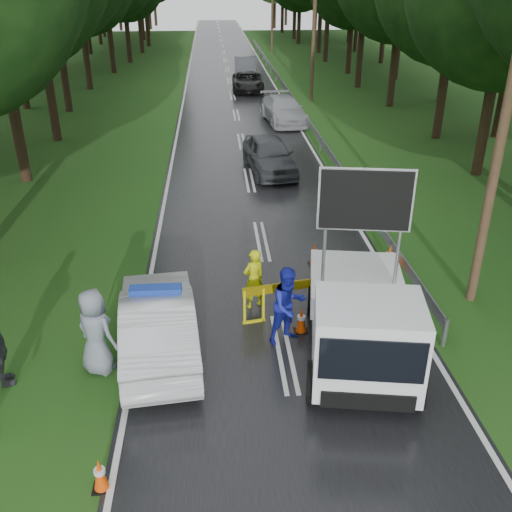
{
  "coord_description": "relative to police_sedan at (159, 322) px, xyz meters",
  "views": [
    {
      "loc": [
        -1.45,
        -10.52,
        7.75
      ],
      "look_at": [
        -0.46,
        2.36,
        1.3
      ],
      "focal_mm": 40.0,
      "sensor_mm": 36.0,
      "label": 1
    }
  ],
  "objects": [
    {
      "name": "ground",
      "position": [
        2.8,
        -0.32,
        -0.76
      ],
      "size": [
        160.0,
        160.0,
        0.0
      ],
      "primitive_type": "plane",
      "color": "#1A4A15",
      "rests_on": "ground"
    },
    {
      "name": "road",
      "position": [
        2.8,
        29.68,
        -0.75
      ],
      "size": [
        7.0,
        140.0,
        0.02
      ],
      "primitive_type": "cube",
      "color": "black",
      "rests_on": "ground"
    },
    {
      "name": "guardrail",
      "position": [
        6.5,
        29.35,
        -0.21
      ],
      "size": [
        0.12,
        60.06,
        0.7
      ],
      "color": "gray",
      "rests_on": "ground"
    },
    {
      "name": "utility_pole_near",
      "position": [
        8.0,
        1.68,
        4.31
      ],
      "size": [
        1.4,
        0.24,
        10.0
      ],
      "color": "#43331F",
      "rests_on": "ground"
    },
    {
      "name": "utility_pole_mid",
      "position": [
        8.0,
        27.68,
        4.31
      ],
      "size": [
        1.4,
        0.24,
        10.0
      ],
      "color": "#43331F",
      "rests_on": "ground"
    },
    {
      "name": "utility_pole_far",
      "position": [
        8.0,
        53.68,
        4.31
      ],
      "size": [
        1.4,
        0.24,
        10.0
      ],
      "color": "#43331F",
      "rests_on": "ground"
    },
    {
      "name": "police_sedan",
      "position": [
        0.0,
        0.0,
        0.0
      ],
      "size": [
        2.07,
        4.7,
        1.65
      ],
      "rotation": [
        0.0,
        0.0,
        3.25
      ],
      "color": "silver",
      "rests_on": "ground"
    },
    {
      "name": "work_truck",
      "position": [
        4.4,
        -0.71,
        0.32
      ],
      "size": [
        2.97,
        5.28,
        3.99
      ],
      "rotation": [
        0.0,
        0.0,
        -0.16
      ],
      "color": "gray",
      "rests_on": "ground"
    },
    {
      "name": "barrier",
      "position": [
        3.13,
        1.15,
        0.02
      ],
      "size": [
        2.43,
        0.53,
        1.02
      ],
      "rotation": [
        0.0,
        0.0,
        0.2
      ],
      "color": "yellow",
      "rests_on": "ground"
    },
    {
      "name": "officer",
      "position": [
        2.26,
        1.73,
        0.06
      ],
      "size": [
        0.71,
        0.62,
        1.63
      ],
      "primitive_type": "imported",
      "rotation": [
        0.0,
        0.0,
        3.63
      ],
      "color": "#C5D50B",
      "rests_on": "ground"
    },
    {
      "name": "civilian",
      "position": [
        2.94,
        0.18,
        0.19
      ],
      "size": [
        1.14,
        1.05,
        1.89
      ],
      "primitive_type": "imported",
      "rotation": [
        0.0,
        0.0,
        0.47
      ],
      "color": "#181F9E",
      "rests_on": "ground"
    },
    {
      "name": "bystander_right",
      "position": [
        -1.25,
        -0.63,
        0.23
      ],
      "size": [
        1.15,
        1.06,
        1.97
      ],
      "primitive_type": "imported",
      "rotation": [
        0.0,
        0.0,
        2.54
      ],
      "color": "slate",
      "rests_on": "ground"
    },
    {
      "name": "queue_car_first",
      "position": [
        3.73,
        12.75,
        0.01
      ],
      "size": [
        2.33,
        4.65,
        1.52
      ],
      "primitive_type": "imported",
      "rotation": [
        0.0,
        0.0,
        0.12
      ],
      "color": "#393B40",
      "rests_on": "ground"
    },
    {
      "name": "queue_car_second",
      "position": [
        5.4,
        21.7,
        -0.04
      ],
      "size": [
        2.57,
        5.13,
        1.43
      ],
      "primitive_type": "imported",
      "rotation": [
        0.0,
        0.0,
        0.12
      ],
      "color": "#A3A4AB",
      "rests_on": "ground"
    },
    {
      "name": "queue_car_third",
      "position": [
        3.99,
        31.44,
        -0.1
      ],
      "size": [
        2.3,
        4.78,
        1.31
      ],
      "primitive_type": "imported",
      "rotation": [
        0.0,
        0.0,
        -0.03
      ],
      "color": "black",
      "rests_on": "ground"
    },
    {
      "name": "queue_car_fourth",
      "position": [
        4.14,
        37.44,
        0.04
      ],
      "size": [
        1.87,
        4.9,
        1.59
      ],
      "primitive_type": "imported",
      "rotation": [
        0.0,
        0.0,
        -0.04
      ],
      "color": "#3B3D42",
      "rests_on": "ground"
    },
    {
      "name": "cone_near_left",
      "position": [
        -0.7,
        -3.86,
        -0.44
      ],
      "size": [
        0.31,
        0.31,
        0.65
      ],
      "color": "black",
      "rests_on": "ground"
    },
    {
      "name": "cone_center",
      "position": [
        3.3,
        0.49,
        -0.43
      ],
      "size": [
        0.32,
        0.32,
        0.68
      ],
      "color": "black",
      "rests_on": "ground"
    },
    {
      "name": "cone_far",
      "position": [
        4.2,
        3.93,
        -0.41
      ],
      "size": [
        0.34,
        0.34,
        0.72
      ],
      "color": "black",
      "rests_on": "ground"
    },
    {
      "name": "cone_left_mid",
      "position": [
        -0.6,
        0.18,
        -0.45
      ],
      "size": [
        0.3,
        0.3,
        0.64
      ],
      "color": "black",
      "rests_on": "ground"
    },
    {
      "name": "cone_right",
      "position": [
        6.3,
        3.48,
        -0.37
      ],
      "size": [
        0.38,
        0.38,
        0.8
      ],
      "color": "black",
      "rests_on": "ground"
    }
  ]
}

